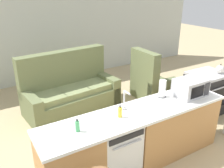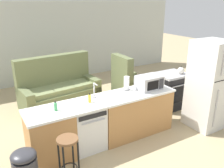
% 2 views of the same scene
% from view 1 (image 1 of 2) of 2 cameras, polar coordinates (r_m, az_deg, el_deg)
% --- Properties ---
extents(ground_plane, '(24.00, 24.00, 0.00)m').
position_cam_1_polar(ground_plane, '(3.84, 3.97, -18.94)').
color(ground_plane, tan).
extents(wall_back, '(10.00, 0.06, 2.60)m').
position_cam_1_polar(wall_back, '(6.94, -14.17, 11.52)').
color(wall_back, beige).
rests_on(wall_back, ground_plane).
extents(kitchen_counter, '(2.94, 0.66, 0.90)m').
position_cam_1_polar(kitchen_counter, '(3.70, 7.27, -12.68)').
color(kitchen_counter, '#B77F47').
rests_on(kitchen_counter, ground_plane).
extents(dishwasher, '(0.58, 0.61, 0.84)m').
position_cam_1_polar(dishwasher, '(3.47, 0.65, -15.18)').
color(dishwasher, white).
rests_on(dishwasher, ground_plane).
extents(stove_range, '(0.76, 0.68, 0.90)m').
position_cam_1_polar(stove_range, '(5.39, 21.55, -1.98)').
color(stove_range, black).
rests_on(stove_range, ground_plane).
extents(microwave, '(0.50, 0.37, 0.28)m').
position_cam_1_polar(microwave, '(3.99, 18.35, -0.78)').
color(microwave, '#B7B7BC').
rests_on(microwave, kitchen_counter).
extents(sink_faucet, '(0.07, 0.18, 0.30)m').
position_cam_1_polar(sink_faucet, '(3.36, 3.09, -4.22)').
color(sink_faucet, silver).
rests_on(sink_faucet, kitchen_counter).
extents(paper_towel_roll, '(0.14, 0.14, 0.28)m').
position_cam_1_polar(paper_towel_roll, '(3.82, 12.01, -1.16)').
color(paper_towel_roll, '#4C4C51').
rests_on(paper_towel_roll, kitchen_counter).
extents(soap_bottle, '(0.06, 0.06, 0.18)m').
position_cam_1_polar(soap_bottle, '(3.21, 1.93, -6.77)').
color(soap_bottle, yellow).
rests_on(soap_bottle, kitchen_counter).
extents(dish_soap_bottle, '(0.06, 0.06, 0.18)m').
position_cam_1_polar(dish_soap_bottle, '(2.94, -8.32, -9.98)').
color(dish_soap_bottle, '#4CB266').
rests_on(dish_soap_bottle, kitchen_counter).
extents(kettle, '(0.21, 0.17, 0.19)m').
position_cam_1_polar(kettle, '(5.27, 24.56, 3.26)').
color(kettle, silver).
rests_on(kettle, stove_range).
extents(couch, '(2.08, 1.11, 1.27)m').
position_cam_1_polar(couch, '(5.28, -10.16, -1.86)').
color(couch, '#667047').
rests_on(couch, ground_plane).
extents(armchair, '(0.81, 0.86, 1.20)m').
position_cam_1_polar(armchair, '(5.79, 9.19, -0.07)').
color(armchair, '#667047').
rests_on(armchair, ground_plane).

